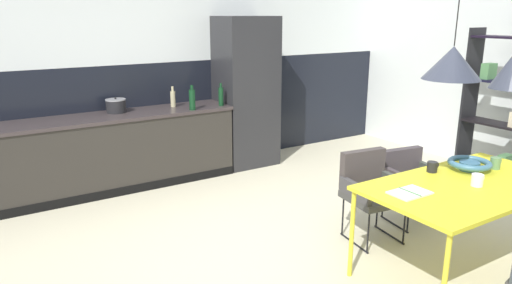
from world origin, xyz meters
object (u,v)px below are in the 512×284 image
at_px(mug_wide_latte, 496,163).
at_px(open_shelf_unit, 500,108).
at_px(fruit_bowl, 470,164).
at_px(open_book, 410,193).
at_px(dining_table, 469,189).
at_px(armchair_corner_seat, 409,176).
at_px(mug_short_terracotta, 432,167).
at_px(refrigerator_column, 246,92).
at_px(bottle_oil_tall, 192,99).
at_px(mug_dark_espresso, 477,180).
at_px(bottle_wine_green, 221,96).
at_px(pendant_lamp_over_table_near, 452,63).
at_px(bottle_spice_small, 173,98).
at_px(armchair_by_stool, 370,184).
at_px(cooking_pot, 116,106).

distance_m(mug_wide_latte, open_shelf_unit, 1.88).
xyz_separation_m(fruit_bowl, open_book, (-0.84, -0.10, -0.05)).
xyz_separation_m(dining_table, armchair_corner_seat, (0.43, 0.92, -0.25)).
bearing_deg(open_shelf_unit, mug_short_terracotta, -70.94).
relative_size(refrigerator_column, bottle_oil_tall, 6.62).
relative_size(mug_dark_espresso, open_shelf_unit, 0.07).
bearing_deg(fruit_bowl, mug_dark_espresso, -137.29).
height_order(refrigerator_column, armchair_corner_seat, refrigerator_column).
relative_size(mug_short_terracotta, bottle_wine_green, 0.43).
bearing_deg(pendant_lamp_over_table_near, bottle_wine_green, 92.41).
xyz_separation_m(mug_dark_espresso, pendant_lamp_over_table_near, (-0.34, 0.09, 0.89)).
bearing_deg(mug_dark_espresso, armchair_corner_seat, 66.45).
bearing_deg(dining_table, bottle_oil_tall, 105.81).
height_order(mug_wide_latte, bottle_spice_small, bottle_spice_small).
bearing_deg(mug_dark_espresso, bottle_wine_green, 98.20).
bearing_deg(open_book, mug_dark_espresso, -16.02).
bearing_deg(bottle_oil_tall, refrigerator_column, 14.36).
distance_m(armchair_by_stool, bottle_wine_green, 2.42).
distance_m(bottle_oil_tall, pendant_lamp_over_table_near, 3.24).
distance_m(dining_table, fruit_bowl, 0.36).
relative_size(cooking_pot, bottle_wine_green, 0.82).
height_order(open_book, mug_short_terracotta, mug_short_terracotta).
bearing_deg(open_book, bottle_wine_green, 88.32).
relative_size(mug_short_terracotta, open_shelf_unit, 0.07).
relative_size(bottle_wine_green, bottle_oil_tall, 0.96).
xyz_separation_m(fruit_bowl, bottle_oil_tall, (-1.18, 2.95, 0.21)).
bearing_deg(armchair_corner_seat, dining_table, 74.10).
relative_size(mug_wide_latte, cooking_pot, 0.54).
distance_m(refrigerator_column, bottle_spice_small, 1.02).
height_order(bottle_spice_small, open_shelf_unit, open_shelf_unit).
bearing_deg(open_book, dining_table, -10.25).
bearing_deg(bottle_wine_green, dining_table, -81.65).
bearing_deg(mug_wide_latte, pendant_lamp_over_table_near, -174.52).
xyz_separation_m(dining_table, bottle_spice_small, (-1.02, 3.45, 0.28)).
relative_size(refrigerator_column, open_shelf_unit, 1.07).
bearing_deg(refrigerator_column, open_book, -99.79).
bearing_deg(mug_wide_latte, armchair_by_stool, 133.00).
bearing_deg(mug_wide_latte, bottle_oil_tall, 114.65).
height_order(refrigerator_column, dining_table, refrigerator_column).
bearing_deg(refrigerator_column, fruit_bowl, -84.97).
distance_m(open_book, mug_short_terracotta, 0.59).
xyz_separation_m(armchair_corner_seat, fruit_bowl, (-0.14, -0.72, 0.35)).
bearing_deg(open_shelf_unit, dining_table, -63.11).
relative_size(bottle_oil_tall, open_shelf_unit, 0.16).
height_order(cooking_pot, open_shelf_unit, open_shelf_unit).
distance_m(bottle_wine_green, open_shelf_unit, 3.35).
height_order(fruit_bowl, mug_dark_espresso, mug_dark_espresso).
bearing_deg(pendant_lamp_over_table_near, bottle_oil_tall, 100.08).
distance_m(dining_table, armchair_by_stool, 0.89).
bearing_deg(mug_short_terracotta, cooking_pot, 118.42).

